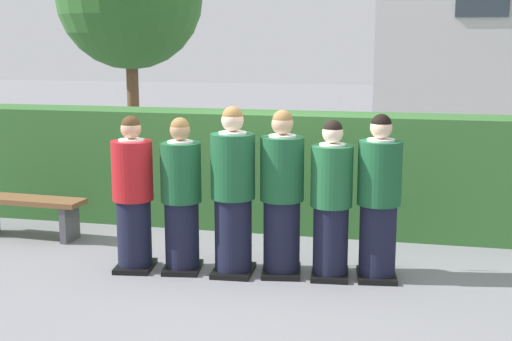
{
  "coord_description": "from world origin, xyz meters",
  "views": [
    {
      "loc": [
        1.49,
        -6.56,
        2.31
      ],
      "look_at": [
        0.0,
        0.0,
        1.05
      ],
      "focal_mm": 49.35,
      "sensor_mm": 36.0,
      "label": 1
    }
  ],
  "objects_px": {
    "student_in_red_blazer": "(133,197)",
    "student_front_row_3": "(282,197)",
    "student_front_row_2": "(233,195)",
    "wooden_bench": "(28,208)",
    "student_front_row_5": "(379,202)",
    "student_front_row_1": "(181,199)",
    "student_front_row_4": "(331,204)"
  },
  "relations": [
    {
      "from": "student_front_row_3",
      "to": "student_front_row_2",
      "type": "bearing_deg",
      "value": -169.02
    },
    {
      "from": "student_in_red_blazer",
      "to": "student_front_row_1",
      "type": "height_order",
      "value": "student_in_red_blazer"
    },
    {
      "from": "student_front_row_4",
      "to": "student_front_row_1",
      "type": "bearing_deg",
      "value": -174.98
    },
    {
      "from": "student_in_red_blazer",
      "to": "student_front_row_3",
      "type": "distance_m",
      "value": 1.5
    },
    {
      "from": "student_front_row_5",
      "to": "wooden_bench",
      "type": "height_order",
      "value": "student_front_row_5"
    },
    {
      "from": "student_front_row_1",
      "to": "student_in_red_blazer",
      "type": "bearing_deg",
      "value": -172.74
    },
    {
      "from": "student_front_row_1",
      "to": "student_front_row_4",
      "type": "distance_m",
      "value": 1.49
    },
    {
      "from": "student_front_row_2",
      "to": "wooden_bench",
      "type": "distance_m",
      "value": 2.82
    },
    {
      "from": "wooden_bench",
      "to": "student_front_row_3",
      "type": "bearing_deg",
      "value": -11.26
    },
    {
      "from": "student_front_row_2",
      "to": "student_front_row_3",
      "type": "height_order",
      "value": "student_front_row_2"
    },
    {
      "from": "student_in_red_blazer",
      "to": "student_front_row_1",
      "type": "relative_size",
      "value": 1.01
    },
    {
      "from": "student_front_row_2",
      "to": "student_front_row_4",
      "type": "relative_size",
      "value": 1.07
    },
    {
      "from": "student_front_row_2",
      "to": "student_front_row_1",
      "type": "bearing_deg",
      "value": -177.08
    },
    {
      "from": "student_front_row_1",
      "to": "student_front_row_2",
      "type": "distance_m",
      "value": 0.53
    },
    {
      "from": "student_in_red_blazer",
      "to": "student_front_row_5",
      "type": "xyz_separation_m",
      "value": [
        2.42,
        0.26,
        0.02
      ]
    },
    {
      "from": "student_in_red_blazer",
      "to": "wooden_bench",
      "type": "xyz_separation_m",
      "value": [
        -1.68,
        0.81,
        -0.4
      ]
    },
    {
      "from": "student_front_row_2",
      "to": "student_front_row_5",
      "type": "xyz_separation_m",
      "value": [
        1.41,
        0.17,
        -0.03
      ]
    },
    {
      "from": "student_front_row_2",
      "to": "student_front_row_4",
      "type": "height_order",
      "value": "student_front_row_2"
    },
    {
      "from": "student_front_row_4",
      "to": "wooden_bench",
      "type": "distance_m",
      "value": 3.72
    },
    {
      "from": "student_in_red_blazer",
      "to": "student_front_row_3",
      "type": "bearing_deg",
      "value": 6.93
    },
    {
      "from": "student_in_red_blazer",
      "to": "student_front_row_4",
      "type": "relative_size",
      "value": 1.01
    },
    {
      "from": "student_front_row_2",
      "to": "student_front_row_5",
      "type": "bearing_deg",
      "value": 6.89
    },
    {
      "from": "student_in_red_blazer",
      "to": "student_front_row_4",
      "type": "xyz_separation_m",
      "value": [
        1.97,
        0.19,
        -0.01
      ]
    },
    {
      "from": "student_front_row_3",
      "to": "student_front_row_4",
      "type": "relative_size",
      "value": 1.05
    },
    {
      "from": "student_front_row_1",
      "to": "student_front_row_4",
      "type": "xyz_separation_m",
      "value": [
        1.48,
        0.13,
        0.0
      ]
    },
    {
      "from": "student_front_row_4",
      "to": "student_front_row_5",
      "type": "height_order",
      "value": "student_front_row_5"
    },
    {
      "from": "student_in_red_blazer",
      "to": "student_front_row_3",
      "type": "xyz_separation_m",
      "value": [
        1.49,
        0.18,
        0.04
      ]
    },
    {
      "from": "wooden_bench",
      "to": "student_front_row_1",
      "type": "bearing_deg",
      "value": -19.06
    },
    {
      "from": "student_front_row_3",
      "to": "student_front_row_5",
      "type": "bearing_deg",
      "value": 4.8
    },
    {
      "from": "student_front_row_4",
      "to": "student_in_red_blazer",
      "type": "bearing_deg",
      "value": -174.42
    },
    {
      "from": "student_front_row_5",
      "to": "student_front_row_1",
      "type": "bearing_deg",
      "value": -174.18
    },
    {
      "from": "student_front_row_2",
      "to": "wooden_bench",
      "type": "relative_size",
      "value": 1.18
    }
  ]
}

